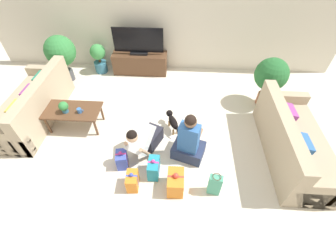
{
  "coord_description": "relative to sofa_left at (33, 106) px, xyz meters",
  "views": [
    {
      "loc": [
        0.47,
        -2.68,
        3.19
      ],
      "look_at": [
        0.3,
        -0.02,
        0.45
      ],
      "focal_mm": 24.0,
      "sensor_mm": 36.0,
      "label": 1
    }
  ],
  "objects": [
    {
      "name": "ground_plane",
      "position": [
        2.4,
        -0.51,
        -0.3
      ],
      "size": [
        16.0,
        16.0,
        0.0
      ],
      "primitive_type": "plane",
      "color": "beige"
    },
    {
      "name": "wall_back",
      "position": [
        2.4,
        2.12,
        1.0
      ],
      "size": [
        8.4,
        0.06,
        2.6
      ],
      "color": "beige",
      "rests_on": "ground_plane"
    },
    {
      "name": "sofa_left",
      "position": [
        0.0,
        0.0,
        0.0
      ],
      "size": [
        0.88,
        2.04,
        0.84
      ],
      "rotation": [
        0.0,
        0.0,
        -1.57
      ],
      "color": "tan",
      "rests_on": "ground_plane"
    },
    {
      "name": "sofa_right",
      "position": [
        4.81,
        -0.62,
        -0.0
      ],
      "size": [
        0.88,
        2.04,
        0.84
      ],
      "rotation": [
        0.0,
        0.0,
        1.57
      ],
      "color": "tan",
      "rests_on": "ground_plane"
    },
    {
      "name": "coffee_table",
      "position": [
        0.89,
        -0.2,
        0.08
      ],
      "size": [
        1.03,
        0.54,
        0.42
      ],
      "color": "brown",
      "rests_on": "ground_plane"
    },
    {
      "name": "tv_console",
      "position": [
        1.85,
        1.83,
        -0.05
      ],
      "size": [
        1.33,
        0.44,
        0.5
      ],
      "color": "brown",
      "rests_on": "ground_plane"
    },
    {
      "name": "tv",
      "position": [
        1.85,
        1.83,
        0.48
      ],
      "size": [
        1.18,
        0.2,
        0.63
      ],
      "color": "black",
      "rests_on": "tv_console"
    },
    {
      "name": "potted_plant_corner_right",
      "position": [
        4.66,
        0.75,
        0.4
      ],
      "size": [
        0.65,
        0.65,
        1.06
      ],
      "color": "#A36042",
      "rests_on": "ground_plane"
    },
    {
      "name": "potted_plant_back_left",
      "position": [
        0.83,
        1.78,
        0.11
      ],
      "size": [
        0.37,
        0.37,
        0.73
      ],
      "color": "#336B84",
      "rests_on": "ground_plane"
    },
    {
      "name": "potted_plant_corner_left",
      "position": [
        0.14,
        1.37,
        0.43
      ],
      "size": [
        0.68,
        0.68,
        1.09
      ],
      "color": "#4C4C51",
      "rests_on": "ground_plane"
    },
    {
      "name": "person_kneeling",
      "position": [
        2.31,
        -0.73,
        0.04
      ],
      "size": [
        0.6,
        0.84,
        0.78
      ],
      "rotation": [
        0.0,
        0.0,
        -0.42
      ],
      "color": "#23232D",
      "rests_on": "ground_plane"
    },
    {
      "name": "person_sitting",
      "position": [
        3.06,
        -0.79,
        0.06
      ],
      "size": [
        0.62,
        0.58,
        0.98
      ],
      "rotation": [
        0.0,
        0.0,
        2.83
      ],
      "color": "#283351",
      "rests_on": "ground_plane"
    },
    {
      "name": "dog",
      "position": [
        2.76,
        -0.14,
        -0.1
      ],
      "size": [
        0.28,
        0.52,
        0.3
      ],
      "rotation": [
        0.0,
        0.0,
        3.54
      ],
      "color": "black",
      "rests_on": "ground_plane"
    },
    {
      "name": "gift_box_a",
      "position": [
        2.52,
        -1.2,
        -0.14
      ],
      "size": [
        0.18,
        0.31,
        0.37
      ],
      "rotation": [
        0.0,
        0.0,
        -0.03
      ],
      "color": "teal",
      "rests_on": "ground_plane"
    },
    {
      "name": "gift_box_b",
      "position": [
        2.22,
        -1.44,
        -0.15
      ],
      "size": [
        0.18,
        0.28,
        0.35
      ],
      "rotation": [
        0.0,
        0.0,
        0.05
      ],
      "color": "orange",
      "rests_on": "ground_plane"
    },
    {
      "name": "gift_box_c",
      "position": [
        1.97,
        -1.06,
        -0.14
      ],
      "size": [
        0.21,
        0.27,
        0.36
      ],
      "rotation": [
        0.0,
        0.0,
        0.18
      ],
      "color": "#3D51BC",
      "rests_on": "ground_plane"
    },
    {
      "name": "gift_box_d",
      "position": [
        2.87,
        -1.44,
        -0.13
      ],
      "size": [
        0.24,
        0.36,
        0.4
      ],
      "rotation": [
        0.0,
        0.0,
        0.01
      ],
      "color": "orange",
      "rests_on": "ground_plane"
    },
    {
      "name": "gift_bag_a",
      "position": [
        3.45,
        -1.46,
        -0.09
      ],
      "size": [
        0.2,
        0.14,
        0.43
      ],
      "rotation": [
        0.0,
        0.0,
        -0.17
      ],
      "color": "#4CA384",
      "rests_on": "ground_plane"
    },
    {
      "name": "mug",
      "position": [
        1.07,
        -0.26,
        0.17
      ],
      "size": [
        0.12,
        0.08,
        0.09
      ],
      "color": "#386BAD",
      "rests_on": "coffee_table"
    },
    {
      "name": "tabletop_plant",
      "position": [
        0.8,
        -0.27,
        0.25
      ],
      "size": [
        0.17,
        0.17,
        0.22
      ],
      "color": "#336B84",
      "rests_on": "coffee_table"
    }
  ]
}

